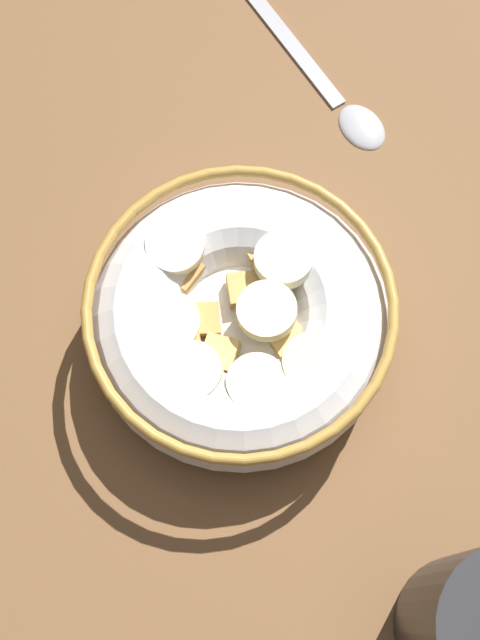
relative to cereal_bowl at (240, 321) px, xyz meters
The scene contains 3 objects.
ground_plane 3.98cm from the cereal_bowl, 158.15° to the left, with size 119.09×119.09×2.00cm, color brown.
cereal_bowl is the anchor object (origin of this frame).
spoon 17.65cm from the cereal_bowl, 167.98° to the left, with size 12.12×11.17×0.80cm.
Camera 1 is at (14.97, 2.52, 46.17)cm, focal length 46.95 mm.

